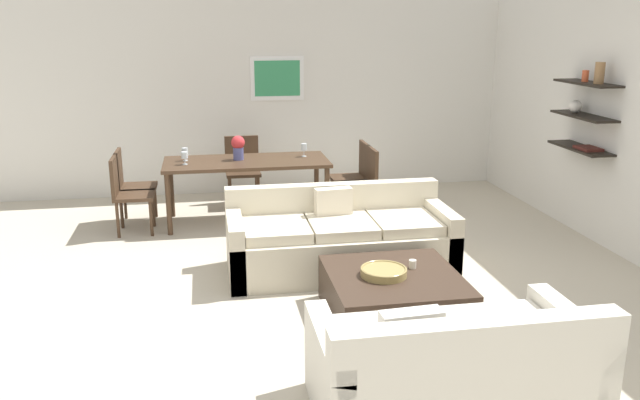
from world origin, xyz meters
name	(u,v)px	position (x,y,z in m)	size (l,w,h in m)	color
ground_plane	(339,283)	(0.00, 0.00, 0.00)	(18.00, 18.00, 0.00)	#BCB29E
back_wall_unit	(309,94)	(0.30, 3.53, 1.35)	(8.40, 0.09, 2.70)	silver
right_wall_shelf_unit	(614,120)	(3.03, 0.61, 1.35)	(0.34, 8.20, 2.70)	silver
sofa_beige	(339,241)	(0.07, 0.34, 0.29)	(2.14, 0.90, 0.78)	beige
loveseat_white	(453,370)	(0.27, -2.13, 0.29)	(1.69, 0.90, 0.78)	silver
coffee_table	(394,296)	(0.29, -0.79, 0.19)	(1.05, 1.09, 0.38)	#38281E
decorative_bowl	(384,271)	(0.20, -0.80, 0.42)	(0.37, 0.37, 0.07)	#99844C
candle_jar	(413,264)	(0.48, -0.68, 0.41)	(0.06, 0.06, 0.07)	silver
dining_table	(246,166)	(-0.69, 2.07, 0.68)	(1.92, 0.84, 0.75)	#422D1E
dining_chair_right_far	(356,172)	(0.68, 2.26, 0.50)	(0.44, 0.44, 0.88)	#422D1E
dining_chair_left_far	(130,182)	(-2.06, 2.26, 0.50)	(0.44, 0.44, 0.88)	#422D1E
dining_chair_left_near	(126,190)	(-2.06, 1.88, 0.50)	(0.44, 0.44, 0.88)	#422D1E
dining_chair_head	(243,166)	(-0.69, 2.90, 0.50)	(0.44, 0.44, 0.88)	#422D1E
dining_chair_right_near	(363,180)	(0.68, 1.88, 0.50)	(0.44, 0.44, 0.88)	#422D1E
wine_glass_left_far	(185,152)	(-1.40, 2.17, 0.86)	(0.07, 0.07, 0.15)	silver
wine_glass_right_far	(304,147)	(0.01, 2.17, 0.86)	(0.07, 0.07, 0.16)	silver
wine_glass_left_near	(185,155)	(-1.40, 1.97, 0.85)	(0.08, 0.08, 0.15)	silver
centerpiece_vase	(238,146)	(-0.78, 2.12, 0.91)	(0.16, 0.16, 0.29)	#4C518C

